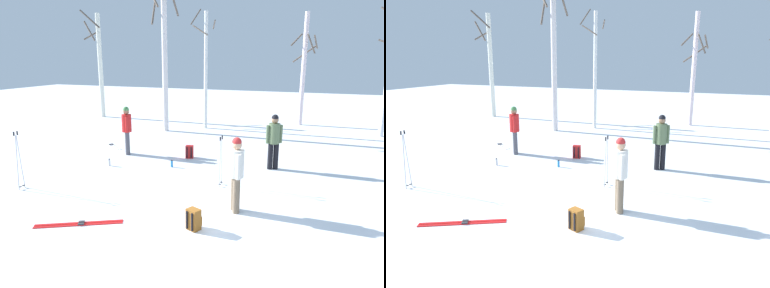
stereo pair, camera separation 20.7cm
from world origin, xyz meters
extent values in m
plane|color=white|center=(0.00, 0.00, 0.00)|extent=(60.00, 60.00, 0.00)
cylinder|color=#4C4C56|center=(-3.82, 4.10, 0.41)|extent=(0.16, 0.16, 0.82)
cylinder|color=#4C4C56|center=(-3.72, 3.94, 0.41)|extent=(0.16, 0.16, 0.82)
cylinder|color=red|center=(-3.77, 4.02, 1.13)|extent=(0.34, 0.34, 0.62)
sphere|color=#997051|center=(-3.77, 4.02, 1.55)|extent=(0.22, 0.22, 0.22)
sphere|color=#4C8C4C|center=(-3.77, 4.02, 1.61)|extent=(0.21, 0.21, 0.21)
cylinder|color=red|center=(-3.89, 4.20, 1.11)|extent=(0.10, 0.10, 0.56)
cylinder|color=red|center=(-3.66, 3.84, 1.11)|extent=(0.10, 0.10, 0.56)
cylinder|color=black|center=(1.43, 4.18, 0.41)|extent=(0.16, 0.16, 0.82)
cylinder|color=black|center=(1.27, 4.09, 0.41)|extent=(0.16, 0.16, 0.82)
cylinder|color=#566B47|center=(1.35, 4.14, 1.13)|extent=(0.34, 0.34, 0.62)
sphere|color=#997051|center=(1.35, 4.14, 1.55)|extent=(0.22, 0.22, 0.22)
sphere|color=black|center=(1.35, 4.14, 1.61)|extent=(0.21, 0.21, 0.21)
cylinder|color=#566B47|center=(1.53, 4.24, 1.11)|extent=(0.10, 0.10, 0.56)
cylinder|color=#566B47|center=(1.17, 4.04, 1.11)|extent=(0.10, 0.10, 0.56)
cylinder|color=#72604C|center=(1.08, 0.60, 0.41)|extent=(0.16, 0.16, 0.82)
cylinder|color=#72604C|center=(0.99, 0.76, 0.41)|extent=(0.16, 0.16, 0.82)
cylinder|color=silver|center=(1.04, 0.68, 1.13)|extent=(0.34, 0.34, 0.62)
sphere|color=tan|center=(1.04, 0.68, 1.55)|extent=(0.22, 0.22, 0.22)
sphere|color=#B22626|center=(1.04, 0.68, 1.61)|extent=(0.21, 0.21, 0.21)
cylinder|color=silver|center=(1.14, 0.49, 1.11)|extent=(0.10, 0.10, 0.56)
cylinder|color=silver|center=(0.94, 0.86, 1.11)|extent=(0.10, 0.10, 0.56)
cube|color=red|center=(-1.81, -1.18, 0.01)|extent=(1.62, 0.93, 0.02)
cube|color=#333338|center=(-1.76, -1.15, 0.03)|extent=(0.14, 0.11, 0.03)
cube|color=red|center=(-1.86, -1.09, 0.01)|extent=(1.62, 0.93, 0.02)
cube|color=#333338|center=(-1.81, -1.06, 0.03)|extent=(0.14, 0.11, 0.03)
cube|color=white|center=(-5.17, 4.92, 0.01)|extent=(1.56, 1.10, 0.02)
cube|color=#333338|center=(-5.13, 4.89, 0.03)|extent=(0.13, 0.12, 0.03)
cube|color=white|center=(-5.11, 5.00, 0.01)|extent=(1.56, 1.10, 0.02)
cube|color=#333338|center=(-5.07, 4.97, 0.03)|extent=(0.13, 0.12, 0.03)
cylinder|color=#B2B2BC|center=(0.26, 2.21, 0.64)|extent=(0.02, 0.10, 1.28)
cylinder|color=black|center=(0.26, 2.21, 1.33)|extent=(0.04, 0.04, 0.10)
cylinder|color=black|center=(0.26, 2.21, 0.07)|extent=(0.07, 0.07, 0.01)
cylinder|color=#B2B2BC|center=(0.26, 2.03, 0.64)|extent=(0.02, 0.10, 1.28)
cylinder|color=black|center=(0.26, 2.03, 1.33)|extent=(0.04, 0.04, 0.10)
cylinder|color=black|center=(0.26, 2.03, 0.07)|extent=(0.07, 0.07, 0.01)
cylinder|color=#B2B2BC|center=(-4.58, 0.06, 0.72)|extent=(0.02, 0.11, 1.45)
cylinder|color=black|center=(-4.58, 0.06, 1.50)|extent=(0.04, 0.04, 0.10)
cylinder|color=black|center=(-4.58, 0.06, 0.07)|extent=(0.07, 0.07, 0.01)
cylinder|color=#B2B2BC|center=(-4.58, -0.05, 0.72)|extent=(0.02, 0.11, 1.45)
cylinder|color=black|center=(-4.58, -0.05, 1.50)|extent=(0.04, 0.04, 0.10)
cylinder|color=black|center=(-4.58, -0.05, 0.07)|extent=(0.07, 0.07, 0.01)
cube|color=red|center=(-1.52, 4.36, 0.22)|extent=(0.30, 0.26, 0.44)
cube|color=red|center=(-1.55, 4.48, 0.15)|extent=(0.20, 0.11, 0.20)
cube|color=black|center=(-1.42, 4.26, 0.22)|extent=(0.04, 0.03, 0.37)
cube|color=black|center=(-1.56, 4.23, 0.22)|extent=(0.04, 0.03, 0.37)
cube|color=#99591E|center=(0.47, -0.47, 0.22)|extent=(0.32, 0.29, 0.44)
cube|color=#99591E|center=(0.53, -0.35, 0.15)|extent=(0.20, 0.13, 0.20)
cube|color=black|center=(0.49, -0.61, 0.22)|extent=(0.04, 0.04, 0.37)
cube|color=black|center=(0.36, -0.55, 0.22)|extent=(0.04, 0.04, 0.37)
cylinder|color=silver|center=(-3.58, 2.57, 0.11)|extent=(0.06, 0.06, 0.21)
cylinder|color=black|center=(-3.58, 2.57, 0.22)|extent=(0.04, 0.04, 0.02)
cylinder|color=#1E72BF|center=(-1.66, 3.17, 0.10)|extent=(0.07, 0.07, 0.21)
cylinder|color=black|center=(-1.66, 3.17, 0.22)|extent=(0.05, 0.05, 0.02)
cylinder|color=white|center=(-9.45, 10.66, 2.88)|extent=(0.25, 0.25, 5.76)
cylinder|color=brown|center=(-9.52, 10.03, 5.39)|extent=(1.31, 0.23, 1.01)
cylinder|color=brown|center=(-9.69, 10.18, 4.79)|extent=(1.05, 0.58, 1.10)
cylinder|color=brown|center=(-9.99, 10.83, 4.62)|extent=(0.43, 1.13, 0.62)
cylinder|color=silver|center=(-4.27, 8.28, 3.06)|extent=(0.25, 0.25, 6.12)
cylinder|color=brown|center=(-4.71, 8.15, 5.30)|extent=(0.38, 0.96, 1.10)
cylinder|color=silver|center=(-2.75, 9.59, 2.73)|extent=(0.17, 0.17, 5.46)
cylinder|color=brown|center=(-2.91, 9.18, 4.58)|extent=(0.86, 0.38, 0.50)
cylinder|color=brown|center=(-2.41, 9.74, 4.86)|extent=(0.37, 0.72, 0.37)
cylinder|color=brown|center=(-3.27, 9.63, 5.22)|extent=(0.14, 1.09, 0.81)
cylinder|color=silver|center=(1.51, 12.17, 2.76)|extent=(0.22, 0.22, 5.53)
cylinder|color=brown|center=(1.81, 12.00, 4.02)|extent=(0.44, 0.68, 0.91)
cylinder|color=brown|center=(2.00, 12.11, 4.11)|extent=(0.20, 1.02, 0.63)
cylinder|color=brown|center=(1.07, 12.37, 4.25)|extent=(0.49, 0.94, 0.64)
cylinder|color=brown|center=(1.47, 12.72, 3.56)|extent=(1.15, 0.16, 0.88)
camera|label=1|loc=(2.80, -6.56, 3.39)|focal=32.99mm
camera|label=2|loc=(2.99, -6.48, 3.39)|focal=32.99mm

